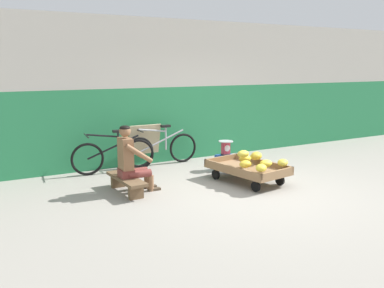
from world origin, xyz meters
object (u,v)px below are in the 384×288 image
at_px(bicycle_near_left, 113,155).
at_px(bicycle_far_left, 161,149).
at_px(weighing_scale, 226,148).
at_px(sign_board, 144,145).
at_px(shopping_bag, 249,166).
at_px(banana_cart, 247,169).
at_px(vendor_seated, 131,159).
at_px(low_bench, 126,181).
at_px(plastic_crate, 226,162).

distance_m(bicycle_near_left, bicycle_far_left, 1.13).
height_order(weighing_scale, sign_board, sign_board).
xyz_separation_m(weighing_scale, shopping_bag, (0.31, -0.38, -0.33)).
relative_size(banana_cart, vendor_seated, 1.37).
relative_size(low_bench, plastic_crate, 3.08).
xyz_separation_m(vendor_seated, bicycle_far_left, (1.28, 1.55, -0.21)).
distance_m(plastic_crate, bicycle_near_left, 2.26).
xyz_separation_m(banana_cart, sign_board, (-1.10, 2.19, 0.20)).
bearing_deg(sign_board, banana_cart, -63.19).
relative_size(sign_board, shopping_bag, 3.66).
xyz_separation_m(low_bench, shopping_bag, (2.65, 0.15, -0.08)).
xyz_separation_m(banana_cart, bicycle_near_left, (-1.91, 1.84, 0.11)).
bearing_deg(bicycle_far_left, plastic_crate, -46.29).
relative_size(bicycle_near_left, shopping_bag, 6.90).
xyz_separation_m(vendor_seated, shopping_bag, (2.56, 0.15, -0.45)).
bearing_deg(bicycle_near_left, banana_cart, -43.95).
bearing_deg(weighing_scale, sign_board, 137.05).
relative_size(low_bench, vendor_seated, 0.97).
height_order(low_bench, shopping_bag, low_bench).
bearing_deg(weighing_scale, vendor_seated, -166.60).
bearing_deg(sign_board, plastic_crate, -42.93).
bearing_deg(shopping_bag, plastic_crate, 128.92).
relative_size(plastic_crate, weighing_scale, 1.20).
relative_size(banana_cart, sign_board, 1.77).
xyz_separation_m(banana_cart, low_bench, (-2.16, 0.45, -0.04)).
xyz_separation_m(weighing_scale, bicycle_far_left, (-0.97, 1.01, -0.10)).
distance_m(vendor_seated, weighing_scale, 2.32).
bearing_deg(weighing_scale, bicycle_far_left, 133.67).
bearing_deg(weighing_scale, banana_cart, -100.60).
bearing_deg(vendor_seated, bicycle_near_left, 83.32).
height_order(plastic_crate, sign_board, sign_board).
height_order(banana_cart, sign_board, sign_board).
bearing_deg(banana_cart, low_bench, 168.17).
relative_size(plastic_crate, bicycle_far_left, 0.22).
distance_m(plastic_crate, bicycle_far_left, 1.42).
relative_size(vendor_seated, bicycle_far_left, 0.69).
xyz_separation_m(low_bench, bicycle_far_left, (1.37, 1.55, 0.15)).
relative_size(plastic_crate, sign_board, 0.41).
bearing_deg(bicycle_far_left, bicycle_near_left, -171.72).
height_order(banana_cart, shopping_bag, banana_cart).
relative_size(vendor_seated, weighing_scale, 3.80).
height_order(banana_cart, bicycle_far_left, bicycle_far_left).
distance_m(low_bench, sign_board, 2.04).
relative_size(weighing_scale, shopping_bag, 1.25).
bearing_deg(sign_board, low_bench, -121.22).
height_order(banana_cart, vendor_seated, vendor_seated).
relative_size(vendor_seated, plastic_crate, 3.17).
height_order(low_bench, plastic_crate, plastic_crate).
bearing_deg(banana_cart, shopping_bag, 50.61).
distance_m(vendor_seated, plastic_crate, 2.35).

